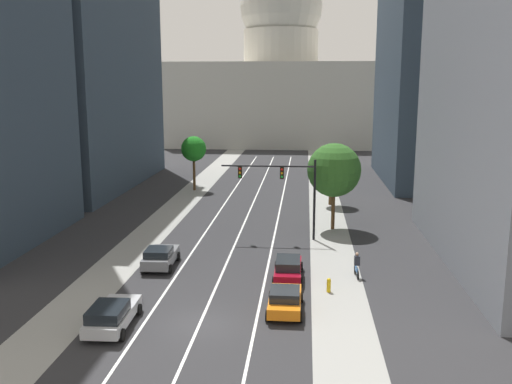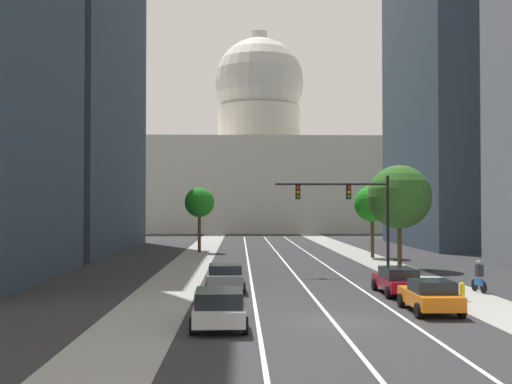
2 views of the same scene
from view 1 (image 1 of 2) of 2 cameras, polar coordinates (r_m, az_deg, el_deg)
ground_plane at (r=69.82m, az=0.38°, el=0.39°), size 400.00×400.00×0.00m
sidewalk_left at (r=66.04m, az=-6.67°, el=-0.30°), size 3.38×130.00×0.01m
sidewalk_right at (r=64.72m, az=6.85°, el=-0.53°), size 3.38×130.00×0.01m
lane_stripe_left at (r=55.59m, az=-3.98°, el=-2.40°), size 0.16×90.00×0.01m
lane_stripe_center at (r=55.20m, az=-0.88°, el=-2.46°), size 0.16×90.00×0.01m
lane_stripe_right at (r=54.98m, az=2.25°, el=-2.53°), size 0.16×90.00×0.01m
office_tower_far_left at (r=74.81m, az=-18.66°, el=14.22°), size 16.70×30.54×35.51m
capitol_building at (r=122.21m, az=2.47°, el=10.88°), size 44.94×27.81×37.92m
car_crimson at (r=38.02m, az=3.25°, el=-7.60°), size 1.94×4.60×1.42m
car_gray at (r=40.76m, az=-9.58°, el=-6.42°), size 2.20×4.30×1.49m
car_silver at (r=31.59m, az=-14.30°, el=-11.87°), size 2.22×4.84×1.49m
car_orange at (r=32.74m, az=2.93°, el=-10.75°), size 2.02×4.17×1.44m
traffic_signal_mast at (r=46.41m, az=2.94°, el=0.94°), size 7.75×0.39×6.69m
fire_hydrant at (r=36.00m, az=7.32°, el=-9.25°), size 0.26×0.35×0.91m
cyclist at (r=38.74m, az=10.09°, el=-7.25°), size 0.38×1.70×1.72m
street_tree_mid_right at (r=49.93m, az=7.85°, el=2.19°), size 4.71×4.71×7.67m
street_tree_mid_left at (r=68.15m, az=-6.28°, el=4.30°), size 2.99×2.99×6.53m
street_tree_far_right at (r=60.15m, az=7.55°, el=3.23°), size 3.26×3.26×6.49m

